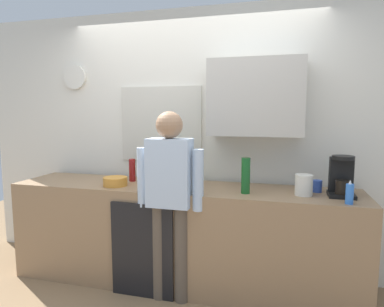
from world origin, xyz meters
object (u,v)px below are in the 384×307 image
Objects in this scene: mixing_bowl at (115,181)px; storage_canister at (304,185)px; coffee_maker at (342,178)px; cup_yellow_cup at (163,178)px; bottle_clear_soda at (175,168)px; cup_blue_mug at (317,186)px; bottle_red_vinegar at (132,170)px; dish_soap at (350,194)px; potted_plant at (149,167)px; bottle_green_wine at (246,176)px; person_at_sink at (170,191)px.

storage_canister is (1.65, 0.08, 0.05)m from mixing_bowl.
cup_yellow_cup is at bearing 175.22° from coffee_maker.
bottle_clear_soda is 1.30m from cup_blue_mug.
dish_soap is (1.90, -0.34, -0.03)m from bottle_red_vinegar.
cup_blue_mug is 0.45× the size of mixing_bowl.
dish_soap is (0.19, -0.34, 0.03)m from cup_blue_mug.
potted_plant is 1.47m from storage_canister.
bottle_clear_soda is at bearing 168.89° from storage_canister.
cup_blue_mug is at bearing 152.26° from coffee_maker.
bottle_clear_soda is at bearing 157.99° from bottle_green_wine.
cup_yellow_cup is 0.85× the size of cup_blue_mug.
cup_yellow_cup is at bearing 178.36° from cup_blue_mug.
coffee_maker is 1.18× the size of bottle_clear_soda.
cup_blue_mug is (-0.17, 0.09, -0.10)m from coffee_maker.
storage_canister reaches higher than mixing_bowl.
coffee_maker is at bearing -27.74° from cup_blue_mug.
person_at_sink is (-1.35, -0.31, -0.12)m from coffee_maker.
person_at_sink is (-1.06, -0.25, -0.06)m from storage_canister.
cup_yellow_cup is at bearing 166.69° from dish_soap.
mixing_bowl is at bearing -104.91° from bottle_red_vinegar.
bottle_red_vinegar is 1.59m from storage_canister.
mixing_bowl is at bearing -172.61° from cup_blue_mug.
cup_blue_mug is at bearing 8.46° from person_at_sink.
storage_canister is at bearing 2.97° from person_at_sink.
bottle_clear_soda is 1.65× the size of storage_canister.
bottle_clear_soda is 1.22× the size of potted_plant.
coffee_maker reaches higher than potted_plant.
cup_blue_mug reaches higher than mixing_bowl.
bottle_red_vinegar is 1.29× the size of storage_canister.
bottle_green_wine is 1.30× the size of potted_plant.
bottle_clear_soda is 2.80× the size of cup_blue_mug.
bottle_red_vinegar is 2.20× the size of cup_blue_mug.
coffee_maker reaches higher than cup_blue_mug.
dish_soap reaches higher than cup_yellow_cup.
potted_plant is (0.20, 0.33, 0.09)m from mixing_bowl.
coffee_maker is at bearing 94.67° from dish_soap.
potted_plant is (-0.16, 0.06, 0.09)m from cup_yellow_cup.
cup_blue_mug is 0.56× the size of dish_soap.
person_at_sink is at bearing -162.28° from bottle_green_wine.
coffee_maker is 1.94× the size of storage_canister.
coffee_maker is 1.50× the size of mixing_bowl.
person_at_sink reaches higher than mixing_bowl.
storage_canister is (-0.31, 0.19, 0.01)m from dish_soap.
person_at_sink reaches higher than cup_yellow_cup.
cup_yellow_cup is (-1.58, 0.13, -0.10)m from coffee_maker.
bottle_clear_soda is at bearing 33.37° from mixing_bowl.
bottle_green_wine reaches higher than bottle_clear_soda.
bottle_clear_soda reaches higher than bottle_red_vinegar.
bottle_red_vinegar reaches higher than storage_canister.
cup_blue_mug is at bearing 19.61° from bottle_green_wine.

